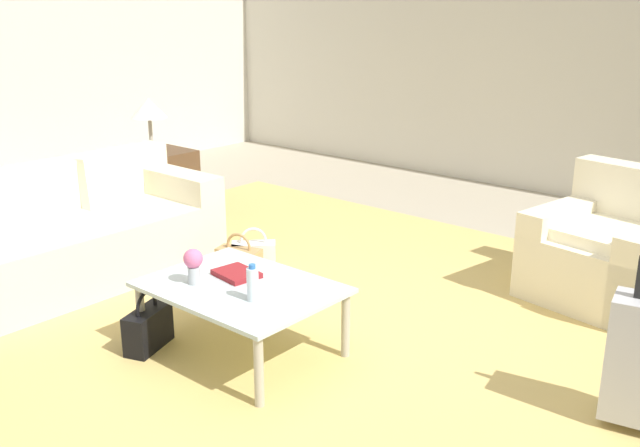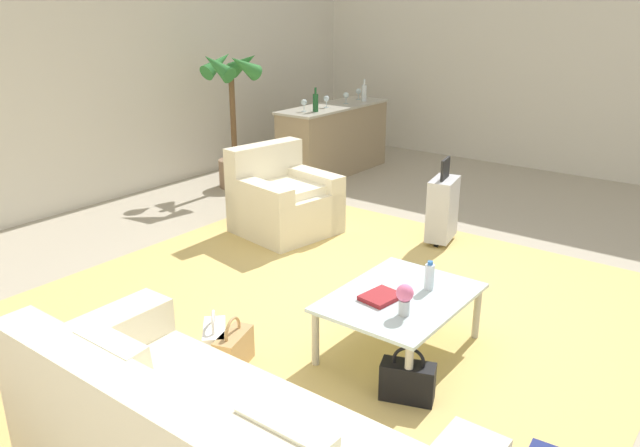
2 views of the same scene
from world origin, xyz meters
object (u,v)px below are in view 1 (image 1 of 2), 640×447
at_px(flower_vase, 193,263).
at_px(handbag_tan, 239,263).
at_px(table_lamp, 149,110).
at_px(couch, 57,242).
at_px(armchair, 612,256).
at_px(coffee_table, 241,293).
at_px(side_table, 154,180).
at_px(handbag_black, 148,328).
at_px(water_bottle, 253,284).
at_px(coffee_table_book, 237,274).
at_px(handbag_white, 254,257).

distance_m(flower_vase, handbag_tan, 1.15).
xyz_separation_m(table_lamp, handbag_tan, (1.98, -0.75, -0.83)).
xyz_separation_m(couch, armchair, (3.10, 2.27, 0.00)).
bearing_deg(coffee_table, handbag_tan, 137.67).
relative_size(side_table, handbag_black, 1.78).
bearing_deg(water_bottle, coffee_table_book, 150.64).
relative_size(coffee_table, side_table, 1.67).
height_order(couch, handbag_tan, couch).
bearing_deg(handbag_tan, couch, -138.82).
distance_m(handbag_tan, handbag_white, 0.16).
bearing_deg(handbag_black, coffee_table_book, 50.80).
xyz_separation_m(water_bottle, side_table, (-3.00, 1.60, -0.23)).
bearing_deg(coffee_table_book, side_table, 160.31).
height_order(side_table, table_lamp, table_lamp).
bearing_deg(table_lamp, handbag_tan, -20.82).
relative_size(coffee_table, water_bottle, 5.19).
bearing_deg(table_lamp, coffee_table_book, -27.92).
xyz_separation_m(coffee_table_book, flower_vase, (-0.10, -0.23, 0.11)).
distance_m(flower_vase, handbag_white, 1.29).
relative_size(couch, table_lamp, 4.45).
height_order(couch, handbag_white, couch).
relative_size(coffee_table, flower_vase, 5.17).
bearing_deg(flower_vase, couch, 178.17).
relative_size(coffee_table, handbag_black, 2.96).
xyz_separation_m(armchair, water_bottle, (-1.11, -2.27, 0.21)).
distance_m(table_lamp, handbag_white, 2.21).
bearing_deg(couch, coffee_table_book, 6.16).
bearing_deg(handbag_white, table_lamp, 163.26).
bearing_deg(water_bottle, table_lamp, 151.93).
height_order(coffee_table, table_lamp, table_lamp).
relative_size(coffee_table, handbag_tan, 2.96).
bearing_deg(coffee_table, handbag_black, -144.24).
bearing_deg(handbag_black, handbag_tan, 109.13).
distance_m(couch, coffee_table_book, 1.68).
distance_m(side_table, handbag_black, 2.98).
distance_m(water_bottle, handbag_black, 0.78).
distance_m(coffee_table, handbag_tan, 1.14).
xyz_separation_m(couch, coffee_table, (1.79, 0.10, 0.07)).
relative_size(couch, handbag_white, 6.24).
bearing_deg(water_bottle, coffee_table, 153.43).
bearing_deg(coffee_table_book, armchair, 63.79).
bearing_deg(table_lamp, water_bottle, -28.07).
xyz_separation_m(side_table, handbag_black, (2.35, -1.82, -0.15)).
xyz_separation_m(handbag_black, handbag_white, (-0.39, 1.23, 0.00)).
xyz_separation_m(water_bottle, coffee_table_book, (-0.32, 0.18, -0.08)).
distance_m(coffee_table, flower_vase, 0.32).
xyz_separation_m(water_bottle, flower_vase, (-0.42, -0.05, 0.03)).
relative_size(side_table, handbag_tan, 1.78).
distance_m(flower_vase, table_lamp, 3.09).
bearing_deg(coffee_table_book, handbag_black, -120.97).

